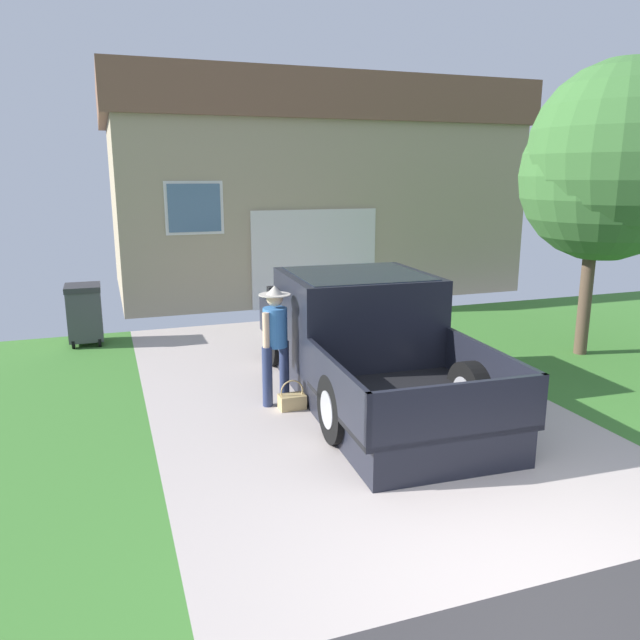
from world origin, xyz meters
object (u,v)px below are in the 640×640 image
Objects in this scene: pickup_truck at (358,338)px; wheeled_trash_bin at (85,312)px; house_with_garage at (305,187)px; person_with_hat at (275,335)px; front_yard_tree at (612,165)px; handbag at (292,400)px.

pickup_truck reaches higher than wheeled_trash_bin.
wheeled_trash_bin is (-3.73, 3.79, -0.15)m from pickup_truck.
pickup_truck is 8.80m from house_with_garage.
house_with_garage is at bearing 33.67° from person_with_hat.
person_with_hat reaches higher than wheeled_trash_bin.
front_yard_tree is (2.48, -8.17, 0.49)m from house_with_garage.
person_with_hat is 1.48× the size of wheeled_trash_bin.
house_with_garage is at bearing 106.87° from front_yard_tree.
wheeled_trash_bin is (-5.67, -4.57, -2.06)m from house_with_garage.
front_yard_tree is at bearing 7.01° from handbag.
house_with_garage reaches higher than handbag.
pickup_truck reaches higher than handbag.
person_with_hat is 0.16× the size of house_with_garage.
wheeled_trash_bin is (-2.46, 3.98, -0.35)m from person_with_hat.
person_with_hat is at bearing -169.11° from pickup_truck.
pickup_truck is 5.32m from wheeled_trash_bin.
front_yard_tree is at bearing -23.85° from wheeled_trash_bin.
wheeled_trash_bin is at bearing 86.01° from person_with_hat.
house_with_garage is (3.20, 8.55, 1.71)m from person_with_hat.
front_yard_tree is at bearing -32.00° from person_with_hat.
handbag is 0.04× the size of house_with_garage.
person_with_hat is (-1.26, -0.18, 0.21)m from pickup_truck.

